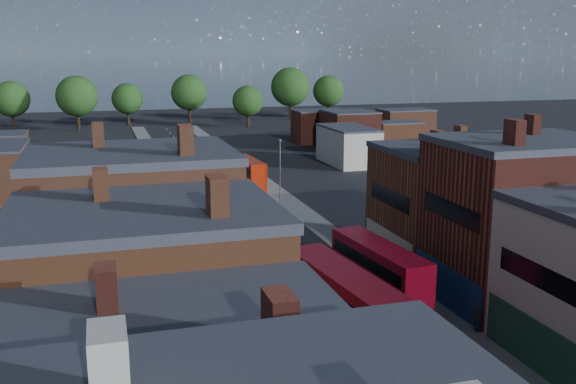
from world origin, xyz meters
TOP-DOWN VIEW (x-y plane):
  - pavement_west at (-6.50, 50.00)m, footprint 3.00×200.00m
  - pavement_east at (6.50, 50.00)m, footprint 3.00×200.00m
  - lamp_post_2 at (-5.20, 30.00)m, footprint 0.25×0.70m
  - lamp_post_3 at (5.20, 60.00)m, footprint 0.25×0.70m
  - bus_0 at (-1.64, 21.32)m, footprint 4.04×11.98m
  - bus_1 at (3.50, 27.00)m, footprint 3.60×10.89m
  - bus_2 at (3.50, 69.78)m, footprint 2.90×9.81m
  - car_2 at (-3.03, 49.84)m, footprint 2.30×4.20m
  - car_3 at (1.20, 48.67)m, footprint 2.07×4.17m
  - ped_1 at (-7.70, 16.02)m, footprint 0.95×0.64m
  - ped_3 at (7.70, 20.46)m, footprint 0.54×1.07m

SIDE VIEW (x-z plane):
  - pavement_west at x=-6.50m, z-range 0.00..0.12m
  - pavement_east at x=6.50m, z-range 0.00..0.12m
  - car_2 at x=-3.03m, z-range 0.00..1.12m
  - car_3 at x=1.20m, z-range 0.00..1.17m
  - ped_3 at x=7.70m, z-range 0.12..1.89m
  - ped_1 at x=-7.70m, z-range 0.12..1.91m
  - bus_2 at x=3.50m, z-range 0.17..4.35m
  - bus_1 at x=3.50m, z-range 0.18..4.80m
  - bus_0 at x=-1.64m, z-range 0.20..5.27m
  - lamp_post_2 at x=-5.20m, z-range 0.64..8.77m
  - lamp_post_3 at x=5.20m, z-range 0.64..8.77m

